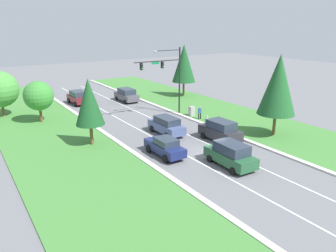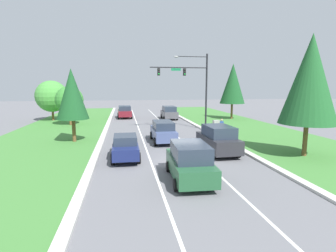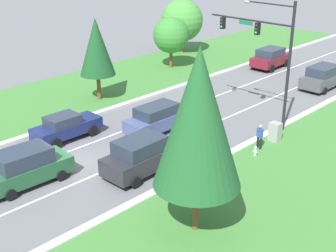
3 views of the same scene
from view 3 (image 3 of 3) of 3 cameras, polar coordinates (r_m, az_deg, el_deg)
name	(u,v)px [view 3 (image 3 of 3)]	position (r m, az deg, el deg)	size (l,w,h in m)	color
ground_plane	(74,165)	(28.15, -11.35, -4.73)	(160.00, 160.00, 0.00)	slate
curb_strip_right	(139,200)	(24.19, -3.55, -9.01)	(0.50, 90.00, 0.15)	beige
curb_strip_left	(25,137)	(32.56, -17.09, -1.25)	(0.50, 90.00, 0.15)	beige
grass_verge_right	(220,246)	(21.26, 6.34, -14.29)	(10.00, 90.00, 0.08)	#427F38
lane_stripe_inner_left	(57,156)	(29.52, -13.37, -3.55)	(0.14, 81.00, 0.01)	white
lane_stripe_inner_right	(93,176)	(26.83, -9.13, -6.00)	(0.14, 81.00, 0.01)	white
traffic_signal_mast	(267,45)	(32.34, 12.00, 9.67)	(6.65, 0.41, 8.72)	black
forest_suv	(26,167)	(26.40, -16.96, -4.78)	(2.34, 4.86, 2.04)	#235633
burgundy_suv	(270,58)	(47.98, 12.38, 8.14)	(2.38, 4.58, 1.98)	maroon
graphite_suv	(323,77)	(42.85, 18.36, 5.70)	(2.24, 4.81, 2.00)	#4C4C51
slate_blue_suv	(158,118)	(31.72, -1.25, 0.99)	(2.06, 4.91, 1.92)	#475684
navy_sedan	(66,127)	(31.36, -12.34, -0.08)	(1.94, 4.64, 1.72)	navy
charcoal_suv	(141,156)	(26.39, -3.29, -3.62)	(2.32, 4.70, 2.13)	#28282D
utility_cabinet	(275,132)	(31.13, 12.91, -0.74)	(0.70, 0.60, 1.32)	#9E9E99
pedestrian	(260,136)	(29.70, 11.12, -1.18)	(0.42, 0.31, 1.69)	black
fire_hydrant	(255,151)	(28.99, 10.60, -3.05)	(0.34, 0.20, 0.70)	#B7B7BC
conifer_near_right_tree	(198,119)	(19.53, 3.72, 0.86)	(3.90, 3.90, 8.67)	brown
oak_near_left_tree	(182,20)	(52.33, 1.73, 12.74)	(4.56, 4.56, 5.89)	brown
oak_far_left_tree	(171,35)	(46.25, 0.38, 11.01)	(3.51, 3.51, 5.07)	brown
conifer_mid_left_tree	(96,47)	(37.29, -8.72, 9.51)	(2.81, 2.81, 6.63)	brown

